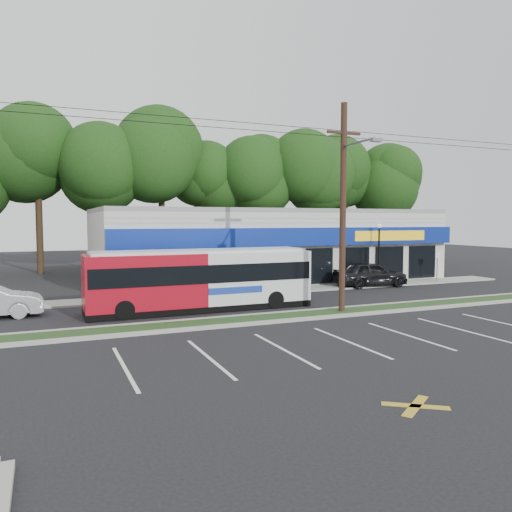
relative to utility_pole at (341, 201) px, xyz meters
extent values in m
plane|color=black|center=(-2.83, -0.93, -5.41)|extent=(120.00, 120.00, 0.00)
cube|color=#1D3616|center=(-2.83, 0.07, -5.35)|extent=(40.00, 1.60, 0.12)
cube|color=#9E9E93|center=(-2.83, -0.78, -5.34)|extent=(40.00, 0.25, 0.14)
cube|color=#9E9E93|center=(-2.83, 0.92, -5.34)|extent=(40.00, 0.25, 0.14)
cube|color=#9E9E93|center=(2.17, 8.07, -5.36)|extent=(32.00, 2.20, 0.10)
cube|color=#BCB7AE|center=(2.67, 15.07, -2.91)|extent=(25.00, 12.00, 5.00)
cube|color=navy|center=(2.67, 8.82, -2.01)|extent=(25.00, 0.50, 1.20)
cube|color=black|center=(2.67, 9.01, -4.01)|extent=(24.00, 0.12, 2.40)
cube|color=yellow|center=(9.67, 8.55, -2.01)|extent=(6.00, 0.06, 0.70)
cube|color=gray|center=(2.67, 15.07, -0.26)|extent=(25.00, 12.00, 0.30)
cylinder|color=black|center=(0.17, 0.07, -0.41)|extent=(0.30, 0.30, 10.00)
cube|color=black|center=(0.17, 0.07, 3.19)|extent=(1.80, 0.12, 0.12)
cylinder|color=#59595E|center=(0.17, -1.13, 2.59)|extent=(0.10, 2.40, 0.10)
cube|color=#59595E|center=(0.17, -2.43, 2.49)|extent=(0.50, 0.25, 0.15)
cylinder|color=black|center=(-2.83, 0.07, 3.29)|extent=(50.00, 0.02, 0.02)
cylinder|color=black|center=(-2.83, 0.07, 2.99)|extent=(50.00, 0.02, 0.02)
cylinder|color=black|center=(8.17, 7.87, -3.41)|extent=(0.12, 0.12, 4.00)
sphere|color=silver|center=(8.17, 7.87, -1.31)|extent=(0.30, 0.30, 0.30)
cylinder|color=#59595E|center=(13.17, 7.67, -4.31)|extent=(0.06, 0.06, 2.20)
cube|color=white|center=(13.17, 7.62, -3.41)|extent=(0.45, 0.04, 0.45)
cylinder|color=black|center=(-13.83, 25.07, -2.55)|extent=(0.56, 0.56, 5.72)
sphere|color=black|center=(-13.83, 25.07, 3.04)|extent=(6.76, 6.76, 6.76)
cylinder|color=black|center=(-8.83, 25.07, -2.55)|extent=(0.56, 0.56, 5.72)
sphere|color=black|center=(-8.83, 25.07, 3.04)|extent=(6.76, 6.76, 6.76)
cylinder|color=black|center=(-3.83, 25.07, -2.55)|extent=(0.56, 0.56, 5.72)
sphere|color=black|center=(-3.83, 25.07, 3.04)|extent=(6.76, 6.76, 6.76)
cylinder|color=black|center=(1.17, 25.07, -2.55)|extent=(0.56, 0.56, 5.72)
sphere|color=black|center=(1.17, 25.07, 3.04)|extent=(6.76, 6.76, 6.76)
cylinder|color=black|center=(6.17, 25.07, -2.55)|extent=(0.56, 0.56, 5.72)
sphere|color=black|center=(6.17, 25.07, 3.04)|extent=(6.76, 6.76, 6.76)
cylinder|color=black|center=(11.17, 25.07, -2.55)|extent=(0.56, 0.56, 5.72)
sphere|color=black|center=(11.17, 25.07, 3.04)|extent=(6.76, 6.76, 6.76)
cylinder|color=black|center=(16.17, 25.07, -2.55)|extent=(0.56, 0.56, 5.72)
sphere|color=black|center=(16.17, 25.07, 3.04)|extent=(6.76, 6.76, 6.76)
cylinder|color=black|center=(21.17, 25.07, -2.55)|extent=(0.56, 0.56, 5.72)
sphere|color=black|center=(21.17, 25.07, 3.04)|extent=(6.76, 6.76, 6.76)
cube|color=#A50C1C|center=(-8.61, 3.56, -3.80)|extent=(5.61, 2.36, 2.57)
cube|color=white|center=(-3.01, 3.59, -3.80)|extent=(5.61, 2.36, 2.57)
cube|color=black|center=(-5.81, 3.57, -5.23)|extent=(11.21, 2.34, 0.33)
cube|color=black|center=(-5.81, 3.57, -3.50)|extent=(10.99, 2.44, 0.89)
cube|color=black|center=(-0.18, 3.60, -3.64)|extent=(0.07, 1.98, 1.31)
cube|color=#193899|center=(-4.41, 2.40, -4.34)|extent=(2.80, 0.04, 0.33)
cube|color=white|center=(-5.81, 3.57, -2.47)|extent=(10.65, 2.15, 0.17)
cylinder|color=black|center=(-9.73, 2.51, -4.97)|extent=(0.90, 0.27, 0.90)
cylinder|color=black|center=(-9.74, 4.60, -4.97)|extent=(0.90, 0.27, 0.90)
cylinder|color=black|center=(-2.22, 2.54, -4.97)|extent=(0.90, 0.27, 0.90)
cylinder|color=black|center=(-2.23, 4.64, -4.97)|extent=(0.90, 0.27, 0.90)
imported|color=black|center=(7.26, 7.57, -4.55)|extent=(5.20, 2.46, 1.72)
imported|color=silver|center=(0.83, 5.07, -4.50)|extent=(0.79, 0.70, 1.83)
imported|color=beige|center=(2.00, 7.57, -4.47)|extent=(1.12, 1.01, 1.88)
camera|label=1|loc=(-12.98, -20.22, -0.93)|focal=35.00mm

